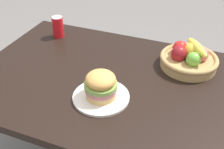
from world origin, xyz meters
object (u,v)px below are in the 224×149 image
plate (101,97)px  fruit_basket (189,58)px  soda_can (58,27)px  sandwich (101,85)px

plate → fruit_basket: size_ratio=0.86×
plate → soda_can: bearing=136.8°
sandwich → fruit_basket: bearing=51.4°
soda_can → sandwich: bearing=-43.2°
soda_can → fruit_basket: (0.78, -0.05, -0.01)m
plate → sandwich: bearing=90.0°
plate → sandwich: size_ratio=1.74×
sandwich → fruit_basket: fruit_basket is taller
plate → soda_can: 0.64m
plate → fruit_basket: (0.31, 0.39, 0.04)m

